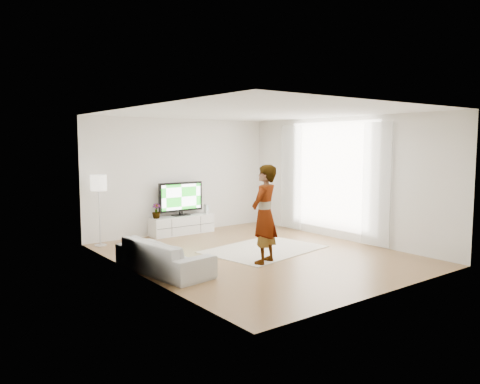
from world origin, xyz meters
TOP-DOWN VIEW (x-y plane):
  - floor at (0.00, 0.00)m, footprint 6.00×6.00m
  - ceiling at (0.00, 0.00)m, footprint 6.00×6.00m
  - wall_left at (-2.50, 0.00)m, footprint 0.02×6.00m
  - wall_right at (2.50, 0.00)m, footprint 0.02×6.00m
  - wall_back at (0.00, 3.00)m, footprint 5.00×0.02m
  - wall_front at (0.00, -3.00)m, footprint 5.00×0.02m
  - window at (2.48, 0.30)m, footprint 0.01×2.60m
  - curtain_near at (2.40, -1.00)m, footprint 0.04×0.70m
  - curtain_far at (2.40, 1.60)m, footprint 0.04×0.70m
  - media_console at (-0.13, 2.76)m, footprint 1.60×0.46m
  - television at (-0.13, 2.79)m, footprint 1.17×0.23m
  - game_console at (0.57, 2.76)m, footprint 0.07×0.17m
  - potted_plant at (-0.81, 2.77)m, footprint 0.25×0.25m
  - rug at (0.38, 0.26)m, footprint 2.60×2.07m
  - player at (-0.33, -0.60)m, footprint 0.78×0.67m
  - sofa at (-2.08, 0.00)m, footprint 1.00×2.02m
  - floor_lamp at (-2.20, 2.68)m, footprint 0.34×0.34m

SIDE VIEW (x-z plane):
  - floor at x=0.00m, z-range 0.00..0.00m
  - rug at x=0.38m, z-range 0.00..0.01m
  - media_console at x=-0.13m, z-range 0.00..0.45m
  - sofa at x=-2.08m, z-range 0.00..0.57m
  - game_console at x=0.57m, z-range 0.45..0.67m
  - potted_plant at x=-0.81m, z-range 0.45..0.80m
  - television at x=-0.13m, z-range 0.48..1.30m
  - player at x=-0.33m, z-range 0.01..1.82m
  - floor_lamp at x=-2.20m, z-range 0.53..2.06m
  - curtain_near at x=2.40m, z-range 0.05..2.65m
  - curtain_far at x=2.40m, z-range 0.05..2.65m
  - wall_left at x=-2.50m, z-range 0.00..2.80m
  - wall_right at x=2.50m, z-range 0.00..2.80m
  - wall_back at x=0.00m, z-range 0.00..2.80m
  - wall_front at x=0.00m, z-range 0.00..2.80m
  - window at x=2.48m, z-range 0.20..2.70m
  - ceiling at x=0.00m, z-range 2.80..2.80m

